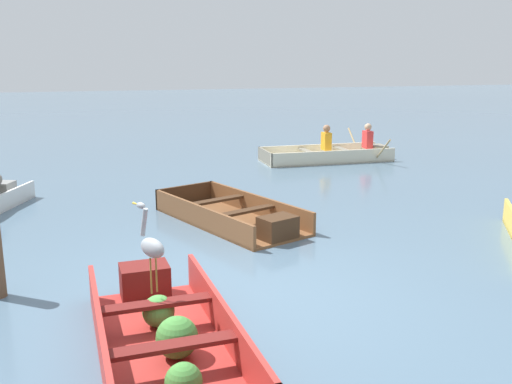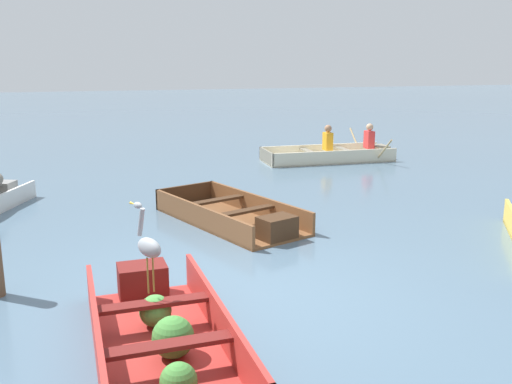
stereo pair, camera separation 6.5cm
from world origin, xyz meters
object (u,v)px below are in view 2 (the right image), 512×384
at_px(skiff_wooden_brown_mid_moored, 234,216).
at_px(rowboat_cream_with_crew, 335,153).
at_px(dinghy_red_foreground, 161,333).
at_px(heron_on_dinghy, 148,245).

distance_m(skiff_wooden_brown_mid_moored, rowboat_cream_with_crew, 6.07).
relative_size(dinghy_red_foreground, skiff_wooden_brown_mid_moored, 0.95).
relative_size(dinghy_red_foreground, heron_on_dinghy, 3.36).
bearing_deg(heron_on_dinghy, skiff_wooden_brown_mid_moored, 64.19).
distance_m(dinghy_red_foreground, skiff_wooden_brown_mid_moored, 3.96).
height_order(dinghy_red_foreground, rowboat_cream_with_crew, rowboat_cream_with_crew).
xyz_separation_m(dinghy_red_foreground, rowboat_cream_with_crew, (5.29, 8.42, 0.02)).
xyz_separation_m(dinghy_red_foreground, heron_on_dinghy, (-0.05, 0.37, 0.71)).
bearing_deg(dinghy_red_foreground, rowboat_cream_with_crew, 57.87).
bearing_deg(skiff_wooden_brown_mid_moored, rowboat_cream_with_crew, 51.84).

